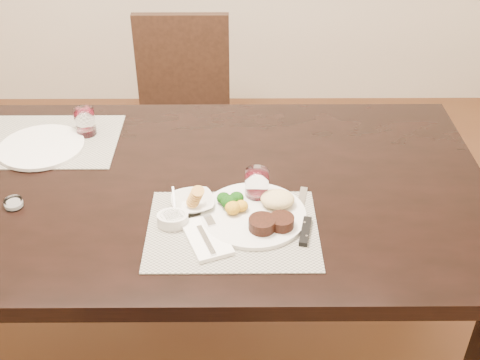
{
  "coord_description": "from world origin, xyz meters",
  "views": [
    {
      "loc": [
        0.24,
        -1.47,
        1.79
      ],
      "look_at": [
        0.25,
        -0.09,
        0.82
      ],
      "focal_mm": 45.0,
      "sensor_mm": 36.0,
      "label": 1
    }
  ],
  "objects_px": {
    "steak_knife": "(304,224)",
    "wine_glass_near": "(257,186)",
    "cracker_bowl": "(193,203)",
    "far_plate": "(41,147)",
    "dinner_plate": "(259,212)",
    "chair_far": "(183,108)"
  },
  "relations": [
    {
      "from": "steak_knife",
      "to": "cracker_bowl",
      "type": "bearing_deg",
      "value": 176.75
    },
    {
      "from": "chair_far",
      "to": "steak_knife",
      "type": "height_order",
      "value": "chair_far"
    },
    {
      "from": "steak_knife",
      "to": "wine_glass_near",
      "type": "relative_size",
      "value": 2.85
    },
    {
      "from": "dinner_plate",
      "to": "wine_glass_near",
      "type": "relative_size",
      "value": 3.12
    },
    {
      "from": "dinner_plate",
      "to": "steak_knife",
      "type": "distance_m",
      "value": 0.13
    },
    {
      "from": "cracker_bowl",
      "to": "steak_knife",
      "type": "bearing_deg",
      "value": -15.35
    },
    {
      "from": "wine_glass_near",
      "to": "far_plate",
      "type": "bearing_deg",
      "value": 158.45
    },
    {
      "from": "dinner_plate",
      "to": "wine_glass_near",
      "type": "bearing_deg",
      "value": 110.91
    },
    {
      "from": "cracker_bowl",
      "to": "wine_glass_near",
      "type": "bearing_deg",
      "value": 13.21
    },
    {
      "from": "steak_knife",
      "to": "chair_far",
      "type": "bearing_deg",
      "value": 122.52
    },
    {
      "from": "steak_knife",
      "to": "dinner_plate",
      "type": "bearing_deg",
      "value": 174.73
    },
    {
      "from": "wine_glass_near",
      "to": "far_plate",
      "type": "relative_size",
      "value": 0.34
    },
    {
      "from": "wine_glass_near",
      "to": "cracker_bowl",
      "type": "bearing_deg",
      "value": -166.79
    },
    {
      "from": "dinner_plate",
      "to": "wine_glass_near",
      "type": "xyz_separation_m",
      "value": [
        -0.0,
        0.09,
        0.03
      ]
    },
    {
      "from": "steak_knife",
      "to": "wine_glass_near",
      "type": "height_order",
      "value": "wine_glass_near"
    },
    {
      "from": "chair_far",
      "to": "wine_glass_near",
      "type": "bearing_deg",
      "value": -73.56
    },
    {
      "from": "wine_glass_near",
      "to": "far_plate",
      "type": "xyz_separation_m",
      "value": [
        -0.69,
        0.27,
        -0.04
      ]
    },
    {
      "from": "cracker_bowl",
      "to": "wine_glass_near",
      "type": "height_order",
      "value": "wine_glass_near"
    },
    {
      "from": "steak_knife",
      "to": "far_plate",
      "type": "distance_m",
      "value": 0.91
    },
    {
      "from": "chair_far",
      "to": "steak_knife",
      "type": "xyz_separation_m",
      "value": [
        0.43,
        -1.14,
        0.26
      ]
    },
    {
      "from": "cracker_bowl",
      "to": "far_plate",
      "type": "height_order",
      "value": "cracker_bowl"
    },
    {
      "from": "dinner_plate",
      "to": "steak_knife",
      "type": "xyz_separation_m",
      "value": [
        0.12,
        -0.04,
        -0.01
      ]
    }
  ]
}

